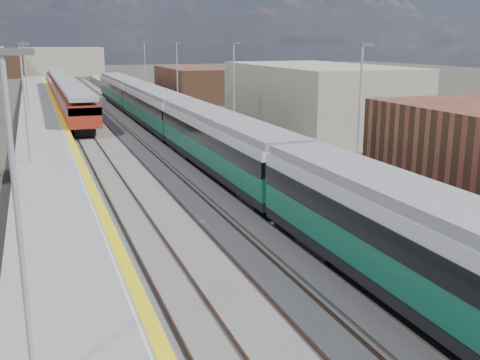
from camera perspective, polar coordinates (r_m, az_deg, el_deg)
ground at (r=55.40m, az=-9.90°, el=4.79°), size 320.00×320.00×0.00m
ballast_bed at (r=57.49m, az=-12.57°, el=5.02°), size 10.50×155.00×0.06m
tracks at (r=59.20m, az=-12.23°, el=5.37°), size 8.96×160.00×0.17m
platform_right at (r=58.86m, az=-5.29°, el=6.00°), size 4.70×155.00×8.52m
platform_left at (r=56.93m, az=-19.40°, el=4.98°), size 4.30×155.00×8.52m
green_train at (r=45.98m, az=-5.94°, el=6.06°), size 3.05×84.91×3.36m
red_train at (r=80.50m, az=-17.35°, el=8.73°), size 2.91×58.99×3.67m
tree_d at (r=80.17m, az=3.71°, el=10.26°), size 4.11×4.11×5.57m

